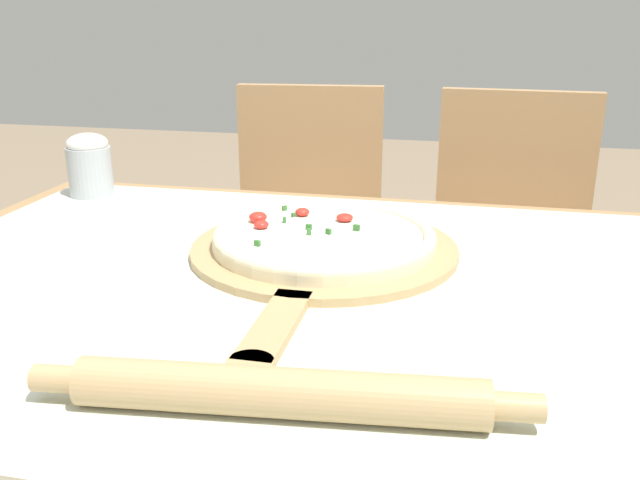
% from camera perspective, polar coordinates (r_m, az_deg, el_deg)
% --- Properties ---
extents(dining_table, '(1.39, 0.94, 0.73)m').
position_cam_1_polar(dining_table, '(0.94, 2.30, -9.86)').
color(dining_table, '#A87F51').
rests_on(dining_table, ground_plane).
extents(towel_cloth, '(1.31, 0.86, 0.00)m').
position_cam_1_polar(towel_cloth, '(0.89, 2.38, -4.21)').
color(towel_cloth, silver).
rests_on(towel_cloth, dining_table).
extents(pizza_peel, '(0.40, 0.58, 0.01)m').
position_cam_1_polar(pizza_peel, '(1.00, 0.14, -1.09)').
color(pizza_peel, tan).
rests_on(pizza_peel, towel_cloth).
extents(pizza, '(0.33, 0.33, 0.04)m').
position_cam_1_polar(pizza, '(1.01, 0.34, 0.28)').
color(pizza, beige).
rests_on(pizza, pizza_peel).
extents(rolling_pin, '(0.46, 0.08, 0.05)m').
position_cam_1_polar(rolling_pin, '(0.62, -3.47, -12.69)').
color(rolling_pin, tan).
rests_on(rolling_pin, towel_cloth).
extents(chair_left, '(0.43, 0.43, 0.89)m').
position_cam_1_polar(chair_left, '(1.78, -1.21, 0.44)').
color(chair_left, tan).
rests_on(chair_left, ground_plane).
extents(chair_right, '(0.42, 0.42, 0.89)m').
position_cam_1_polar(chair_right, '(1.73, 15.52, -0.73)').
color(chair_right, tan).
rests_on(chair_right, ground_plane).
extents(flour_cup, '(0.08, 0.08, 0.12)m').
position_cam_1_polar(flour_cup, '(1.39, -18.84, 6.06)').
color(flour_cup, '#B2B7BC').
rests_on(flour_cup, towel_cloth).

